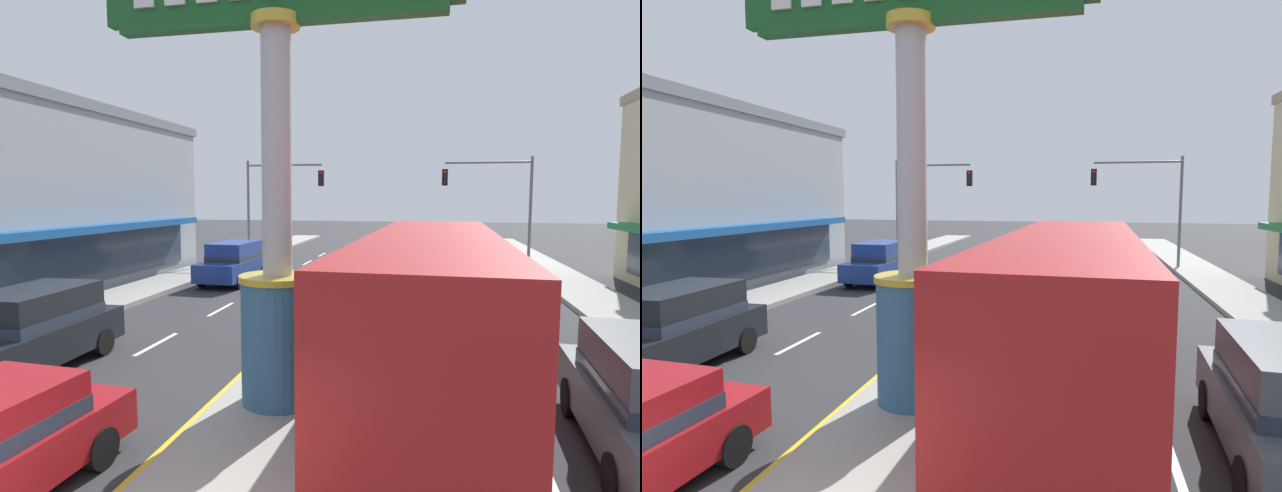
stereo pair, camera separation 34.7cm
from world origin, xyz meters
The scene contains 11 objects.
median_strip centered at (0.00, 18.00, 0.07)m, with size 2.35×52.00×0.14m, color #A39E93.
sidewalk_left centered at (-9.01, 16.00, 0.09)m, with size 2.47×60.00×0.18m, color #9E9B93.
sidewalk_right centered at (9.01, 16.00, 0.09)m, with size 2.47×60.00×0.18m, color #9E9B93.
lane_markings centered at (0.00, 16.65, 0.00)m, with size 9.09×52.00×0.01m.
district_sign centered at (0.00, 5.84, 3.92)m, with size 6.52×1.45×8.42m.
traffic_light_left_side centered at (-6.41, 26.64, 4.25)m, with size 4.86×0.46×6.20m.
traffic_light_right_side centered at (6.41, 26.67, 4.25)m, with size 4.86×0.46×6.20m.
suv_far_right_lane centered at (-6.13, 6.66, 0.98)m, with size 2.08×4.66×1.90m.
bus_near_left_lane centered at (2.83, 7.37, 1.87)m, with size 2.86×11.27×3.26m.
sedan_mid_left_lane centered at (2.83, 22.01, 0.79)m, with size 1.91×4.33×1.53m.
suv_far_left_oncoming centered at (-6.12, 19.04, 0.98)m, with size 2.10×4.67×1.90m.
Camera 1 is at (2.73, -3.14, 4.00)m, focal length 28.61 mm.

